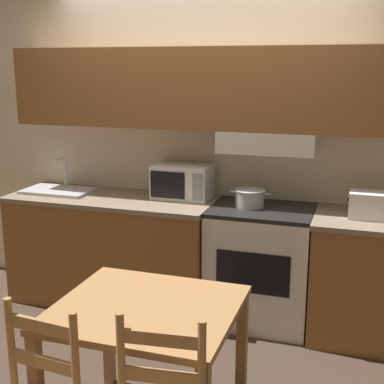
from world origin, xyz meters
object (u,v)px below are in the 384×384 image
at_px(cooking_pot, 250,197).
at_px(microwave, 183,182).
at_px(sink_basin, 58,190).
at_px(toaster, 367,205).
at_px(dining_table, 147,326).
at_px(stove_range, 260,265).

xyz_separation_m(cooking_pot, microwave, (-0.56, 0.09, 0.06)).
distance_m(cooking_pot, sink_basin, 1.61).
bearing_deg(toaster, dining_table, -125.41).
relative_size(stove_range, dining_table, 0.99).
distance_m(stove_range, microwave, 0.88).
height_order(stove_range, sink_basin, sink_basin).
bearing_deg(dining_table, sink_basin, 133.75).
bearing_deg(sink_basin, microwave, 7.13).
height_order(cooking_pot, dining_table, cooking_pot).
relative_size(microwave, toaster, 1.74).
relative_size(stove_range, cooking_pot, 2.92).
height_order(cooking_pot, microwave, microwave).
xyz_separation_m(stove_range, toaster, (0.73, -0.03, 0.54)).
relative_size(microwave, dining_table, 0.50).
bearing_deg(cooking_pot, sink_basin, -178.66).
xyz_separation_m(cooking_pot, toaster, (0.83, -0.05, 0.02)).
bearing_deg(sink_basin, cooking_pot, 1.34).
relative_size(cooking_pot, toaster, 1.19).
xyz_separation_m(sink_basin, dining_table, (1.40, -1.47, -0.28)).
xyz_separation_m(toaster, sink_basin, (-2.44, 0.01, -0.07)).
distance_m(stove_range, dining_table, 1.53).
height_order(stove_range, toaster, toaster).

